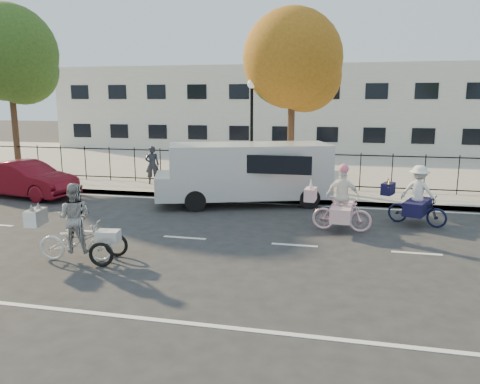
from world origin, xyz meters
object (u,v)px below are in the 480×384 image
(lot_car_c, at_px, (289,159))
(pedestrian, at_px, (152,165))
(bull_bike, at_px, (417,201))
(unicorn_bike, at_px, (341,206))
(lamppost, at_px, (252,115))
(white_van, at_px, (246,171))
(red_sedan, at_px, (26,179))
(lot_car_d, at_px, (299,161))
(zebra_trike, at_px, (76,231))
(lot_car_b, at_px, (195,161))

(lot_car_c, bearing_deg, pedestrian, -149.32)
(lot_car_c, bearing_deg, bull_bike, -70.29)
(unicorn_bike, xyz_separation_m, pedestrian, (-7.93, 5.13, 0.24))
(lamppost, bearing_deg, white_van, -83.24)
(pedestrian, bearing_deg, red_sedan, 12.54)
(lot_car_d, bearing_deg, red_sedan, -129.47)
(lamppost, relative_size, pedestrian, 2.66)
(bull_bike, bearing_deg, lot_car_d, 48.84)
(unicorn_bike, bearing_deg, white_van, 54.31)
(red_sedan, distance_m, lot_car_d, 12.30)
(unicorn_bike, height_order, white_van, white_van)
(zebra_trike, relative_size, bull_bike, 1.08)
(lamppost, distance_m, lot_car_b, 5.13)
(unicorn_bike, relative_size, lot_car_c, 0.50)
(zebra_trike, distance_m, pedestrian, 9.27)
(pedestrian, xyz_separation_m, lot_car_b, (0.88, 3.06, -0.18))
(lamppost, height_order, lot_car_b, lamppost)
(lot_car_b, bearing_deg, bull_bike, -58.37)
(lot_car_c, bearing_deg, lamppost, -112.45)
(unicorn_bike, bearing_deg, lot_car_c, 19.81)
(white_van, relative_size, lot_car_b, 1.44)
(unicorn_bike, height_order, red_sedan, unicorn_bike)
(white_van, xyz_separation_m, red_sedan, (-8.51, -0.70, -0.50))
(lot_car_d, bearing_deg, bull_bike, -49.90)
(zebra_trike, xyz_separation_m, lot_car_d, (3.86, 13.58, 0.03))
(red_sedan, bearing_deg, white_van, -75.14)
(unicorn_bike, bearing_deg, bull_bike, -56.96)
(pedestrian, distance_m, lot_car_b, 3.19)
(lot_car_b, bearing_deg, lot_car_d, -4.83)
(bull_bike, xyz_separation_m, red_sedan, (-14.08, 0.96, -0.03))
(lot_car_d, bearing_deg, white_van, -87.34)
(bull_bike, bearing_deg, red_sedan, 107.85)
(unicorn_bike, bearing_deg, red_sedan, 84.38)
(red_sedan, bearing_deg, bull_bike, -83.72)
(lamppost, height_order, unicorn_bike, lamppost)
(zebra_trike, relative_size, white_van, 0.33)
(unicorn_bike, distance_m, lot_car_b, 10.80)
(zebra_trike, xyz_separation_m, red_sedan, (-5.90, 6.08, -0.02))
(lot_car_d, bearing_deg, pedestrian, -129.14)
(unicorn_bike, distance_m, bull_bike, 2.51)
(unicorn_bike, xyz_separation_m, red_sedan, (-11.87, 2.15, -0.02))
(lamppost, bearing_deg, zebra_trike, -104.49)
(unicorn_bike, xyz_separation_m, white_van, (-3.36, 2.85, 0.48))
(bull_bike, xyz_separation_m, lot_car_b, (-9.26, 6.99, 0.07))
(bull_bike, bearing_deg, lamppost, 77.60)
(zebra_trike, height_order, white_van, white_van)
(lamppost, height_order, red_sedan, lamppost)
(zebra_trike, bearing_deg, white_van, -29.22)
(lamppost, height_order, lot_car_c, lamppost)
(lot_car_b, distance_m, lot_car_c, 4.67)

